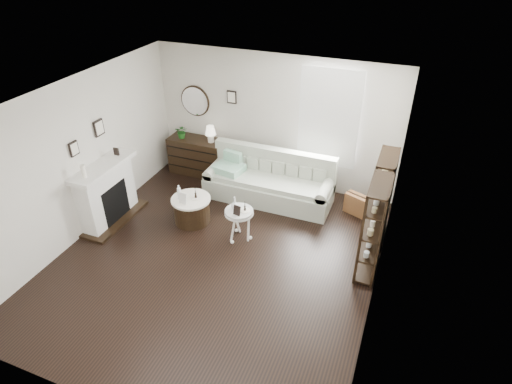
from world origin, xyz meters
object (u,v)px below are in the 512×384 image
at_px(sofa, 270,184).
at_px(dresser, 198,156).
at_px(drum_table, 192,210).
at_px(pedestal_table, 239,213).

relative_size(sofa, dresser, 2.07).
bearing_deg(drum_table, sofa, 50.51).
xyz_separation_m(sofa, dresser, (-1.81, 0.39, 0.08)).
relative_size(dresser, drum_table, 1.69).
xyz_separation_m(sofa, drum_table, (-1.05, -1.28, -0.07)).
bearing_deg(pedestal_table, drum_table, 171.14).
bearing_deg(dresser, sofa, -12.23).
bearing_deg(dresser, drum_table, -65.62).
height_order(sofa, pedestal_table, sofa).
height_order(sofa, drum_table, sofa).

